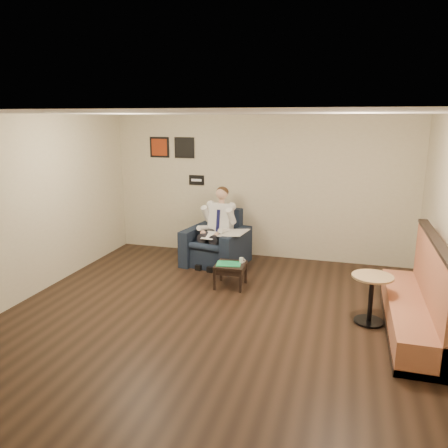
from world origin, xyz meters
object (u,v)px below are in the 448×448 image
(cafe_table, at_px, (371,299))
(armchair, at_px, (216,238))
(coffee_mug, at_px, (241,260))
(side_table, at_px, (231,275))
(smartphone, at_px, (235,261))
(green_folder, at_px, (229,264))
(seated_man, at_px, (213,230))
(banquette, at_px, (413,286))

(cafe_table, bearing_deg, armchair, 147.09)
(coffee_mug, relative_size, cafe_table, 0.12)
(armchair, distance_m, cafe_table, 3.29)
(armchair, bearing_deg, side_table, -51.07)
(armchair, distance_m, smartphone, 1.10)
(armchair, bearing_deg, coffee_mug, -41.90)
(armchair, height_order, green_folder, armchair)
(seated_man, xyz_separation_m, side_table, (0.60, -0.91, -0.50))
(armchair, relative_size, side_table, 2.19)
(coffee_mug, distance_m, smartphone, 0.13)
(banquette, bearing_deg, cafe_table, 169.03)
(smartphone, height_order, cafe_table, cafe_table)
(armchair, distance_m, seated_man, 0.23)
(green_folder, relative_size, cafe_table, 0.58)
(seated_man, bearing_deg, armchair, 90.00)
(banquette, xyz_separation_m, cafe_table, (-0.49, 0.10, -0.28))
(smartphone, bearing_deg, cafe_table, -14.20)
(seated_man, xyz_separation_m, banquette, (3.27, -1.75, -0.08))
(green_folder, xyz_separation_m, smartphone, (0.07, 0.16, -0.00))
(seated_man, bearing_deg, side_table, -46.66)
(seated_man, height_order, smartphone, seated_man)
(seated_man, bearing_deg, cafe_table, -20.66)
(green_folder, height_order, smartphone, green_folder)
(green_folder, bearing_deg, smartphone, 67.84)
(armchair, height_order, cafe_table, armchair)
(seated_man, height_order, coffee_mug, seated_man)
(seated_man, xyz_separation_m, cafe_table, (2.78, -1.65, -0.36))
(green_folder, bearing_deg, side_table, 35.49)
(seated_man, distance_m, coffee_mug, 1.13)
(seated_man, distance_m, banquette, 3.71)
(seated_man, distance_m, cafe_table, 3.25)
(seated_man, height_order, side_table, seated_man)
(armchair, height_order, banquette, banquette)
(coffee_mug, xyz_separation_m, smartphone, (-0.12, 0.03, -0.04))
(seated_man, relative_size, green_folder, 3.55)
(armchair, bearing_deg, green_folder, -52.58)
(smartphone, bearing_deg, seated_man, 137.84)
(side_table, relative_size, banquette, 0.20)
(armchair, xyz_separation_m, seated_man, (-0.02, -0.13, 0.19))
(armchair, distance_m, side_table, 1.23)
(seated_man, bearing_deg, coffee_mug, -36.71)
(smartphone, height_order, banquette, banquette)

